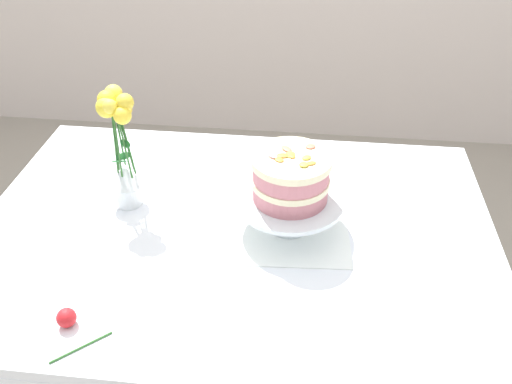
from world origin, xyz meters
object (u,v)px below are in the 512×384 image
object	(u,v)px
dining_table	(234,260)
flower_vase	(121,150)
layer_cake	(291,177)
fallen_rose	(67,319)
cake_stand	(290,202)

from	to	relation	value
dining_table	flower_vase	size ratio (longest dim) A/B	4.05
layer_cake	fallen_rose	bearing A→B (deg)	-139.31
layer_cake	flower_vase	size ratio (longest dim) A/B	0.59
cake_stand	layer_cake	xyz separation A→B (m)	(0.00, 0.00, 0.08)
layer_cake	fallen_rose	size ratio (longest dim) A/B	1.60
dining_table	flower_vase	bearing A→B (deg)	161.37
cake_stand	fallen_rose	distance (m)	0.61
flower_vase	fallen_rose	distance (m)	0.48
cake_stand	layer_cake	world-z (taller)	layer_cake
dining_table	cake_stand	world-z (taller)	cake_stand
cake_stand	flower_vase	bearing A→B (deg)	172.64
dining_table	flower_vase	world-z (taller)	flower_vase
cake_stand	fallen_rose	world-z (taller)	cake_stand
cake_stand	fallen_rose	xyz separation A→B (m)	(-0.46, -0.39, -0.06)
fallen_rose	layer_cake	bearing A→B (deg)	40.69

